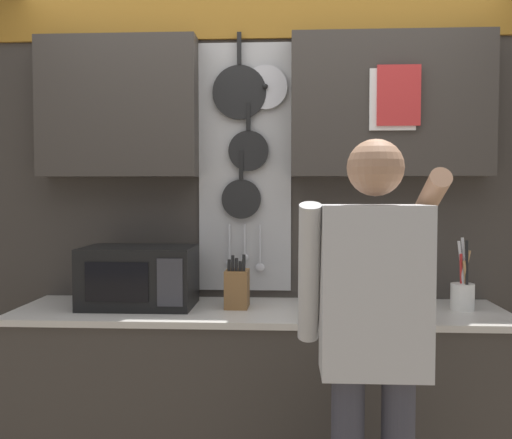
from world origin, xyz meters
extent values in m
cube|color=#38332D|center=(0.00, 0.00, 0.44)|extent=(2.31, 0.58, 0.88)
cube|color=beige|center=(0.00, 0.00, 0.89)|extent=(2.34, 0.61, 0.03)
cube|color=#38332D|center=(0.00, 0.31, 1.24)|extent=(2.91, 0.04, 2.49)
cube|color=#99661E|center=(0.00, 0.28, 2.37)|extent=(2.87, 0.02, 0.23)
cube|color=#38332D|center=(-0.74, 0.21, 1.90)|extent=(0.82, 0.16, 0.72)
cube|color=#38332D|center=(0.65, 0.21, 1.90)|extent=(1.00, 0.16, 0.72)
cube|color=#B2B2B2|center=(-0.09, 0.28, 1.59)|extent=(0.48, 0.01, 1.29)
cylinder|color=black|center=(-0.12, 0.26, 1.98)|extent=(0.28, 0.02, 0.28)
cube|color=black|center=(-0.12, 0.25, 2.20)|extent=(0.02, 0.02, 0.17)
cylinder|color=black|center=(-0.07, 0.26, 1.68)|extent=(0.21, 0.02, 0.21)
cube|color=black|center=(-0.07, 0.25, 1.85)|extent=(0.02, 0.02, 0.14)
cylinder|color=black|center=(-0.11, 0.26, 1.43)|extent=(0.21, 0.02, 0.21)
cube|color=black|center=(-0.11, 0.25, 1.61)|extent=(0.02, 0.02, 0.15)
cylinder|color=silver|center=(0.02, 0.26, 2.01)|extent=(0.23, 0.01, 0.23)
sphere|color=black|center=(0.02, 0.24, 2.01)|extent=(0.03, 0.03, 0.03)
cylinder|color=silver|center=(-0.17, 0.26, 1.20)|extent=(0.01, 0.01, 0.19)
ellipsoid|color=silver|center=(-0.17, 0.26, 1.09)|extent=(0.04, 0.01, 0.03)
cylinder|color=silver|center=(-0.09, 0.26, 1.22)|extent=(0.01, 0.01, 0.16)
ellipsoid|color=silver|center=(-0.09, 0.26, 1.12)|extent=(0.04, 0.01, 0.04)
cylinder|color=silver|center=(-0.01, 0.26, 1.19)|extent=(0.01, 0.01, 0.21)
ellipsoid|color=silver|center=(-0.01, 0.26, 1.07)|extent=(0.05, 0.01, 0.04)
cube|color=white|center=(0.64, 0.12, 1.92)|extent=(0.22, 0.02, 0.30)
cube|color=red|center=(0.67, 0.11, 1.93)|extent=(0.21, 0.02, 0.29)
cube|color=black|center=(-0.59, 0.02, 1.05)|extent=(0.54, 0.35, 0.29)
cube|color=black|center=(-0.65, -0.15, 1.05)|extent=(0.29, 0.01, 0.18)
cube|color=#333338|center=(-0.40, -0.15, 1.05)|extent=(0.12, 0.01, 0.22)
cube|color=brown|center=(-0.11, 0.02, 1.00)|extent=(0.11, 0.15, 0.18)
cylinder|color=black|center=(-0.14, -0.01, 1.12)|extent=(0.02, 0.03, 0.06)
cylinder|color=black|center=(-0.13, -0.01, 1.13)|extent=(0.02, 0.03, 0.08)
cylinder|color=black|center=(-0.11, -0.01, 1.12)|extent=(0.02, 0.03, 0.06)
cylinder|color=black|center=(-0.09, -0.01, 1.11)|extent=(0.02, 0.03, 0.05)
cylinder|color=black|center=(-0.07, -0.01, 1.13)|extent=(0.02, 0.04, 0.08)
cylinder|color=white|center=(0.96, 0.02, 0.97)|extent=(0.11, 0.11, 0.13)
cylinder|color=tan|center=(0.97, 0.01, 1.05)|extent=(0.04, 0.03, 0.19)
cylinder|color=tan|center=(0.98, 0.04, 1.07)|extent=(0.06, 0.02, 0.23)
cylinder|color=silver|center=(0.96, 0.02, 1.10)|extent=(0.05, 0.02, 0.28)
cylinder|color=tan|center=(0.97, 0.02, 1.05)|extent=(0.04, 0.04, 0.19)
cylinder|color=black|center=(0.98, 0.00, 1.10)|extent=(0.02, 0.04, 0.28)
cylinder|color=silver|center=(0.98, 0.04, 1.05)|extent=(0.03, 0.02, 0.18)
cylinder|color=red|center=(0.96, 0.03, 1.07)|extent=(0.03, 0.05, 0.22)
cylinder|color=silver|center=(0.97, 0.03, 1.10)|extent=(0.03, 0.05, 0.29)
cube|color=#BCBCBC|center=(0.44, -0.67, 1.12)|extent=(0.38, 0.22, 0.61)
sphere|color=#A87A5B|center=(0.44, -0.67, 1.55)|extent=(0.20, 0.20, 0.20)
cylinder|color=#BCBCBC|center=(0.21, -0.63, 1.16)|extent=(0.08, 0.26, 0.54)
cylinder|color=#A87A5B|center=(0.67, -0.43, 1.40)|extent=(0.08, 0.52, 0.31)
camera|label=1|loc=(0.13, -2.71, 1.46)|focal=40.00mm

